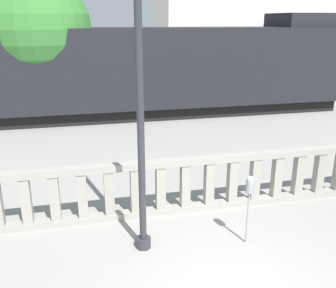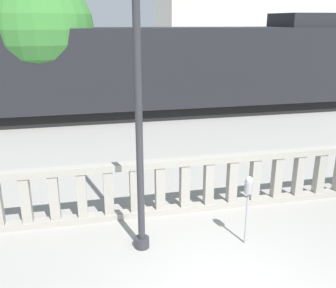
# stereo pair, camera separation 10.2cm
# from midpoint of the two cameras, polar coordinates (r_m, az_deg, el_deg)

# --- Properties ---
(balustrade) EXTENTS (14.06, 0.24, 1.27)m
(balustrade) POSITION_cam_midpoint_polar(r_m,az_deg,el_deg) (8.35, 2.27, -6.31)
(balustrade) COLOR #9E998E
(balustrade) RESTS_ON ground
(lamppost) EXTENTS (0.31, 0.31, 6.54)m
(lamppost) POSITION_cam_midpoint_polar(r_m,az_deg,el_deg) (6.20, -4.92, 12.89)
(lamppost) COLOR #2D2D33
(lamppost) RESTS_ON ground
(parking_meter) EXTENTS (0.16, 0.16, 1.40)m
(parking_meter) POSITION_cam_midpoint_polar(r_m,az_deg,el_deg) (7.15, 11.94, -6.94)
(parking_meter) COLOR #99999E
(parking_meter) RESTS_ON ground
(train_near) EXTENTS (19.63, 2.84, 4.42)m
(train_near) POSITION_cam_midpoint_polar(r_m,az_deg,el_deg) (16.62, -5.68, 10.99)
(train_near) COLOR black
(train_near) RESTS_ON ground
(building_block) EXTENTS (13.99, 6.91, 10.27)m
(building_block) POSITION_cam_midpoint_polar(r_m,az_deg,el_deg) (33.47, 11.03, 19.79)
(building_block) COLOR beige
(building_block) RESTS_ON ground
(tree_left) EXTENTS (4.35, 4.35, 5.96)m
(tree_left) POSITION_cam_midpoint_polar(r_m,az_deg,el_deg) (16.80, -19.45, 16.21)
(tree_left) COLOR #4C3823
(tree_left) RESTS_ON ground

